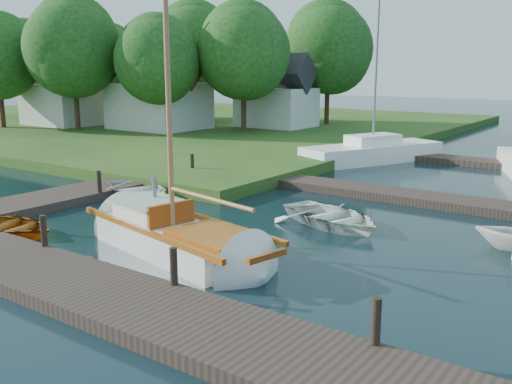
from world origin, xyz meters
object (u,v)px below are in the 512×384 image
Objects in this scene: house_c at (276,98)px; tree_2 at (158,60)px; tree_3 at (244,51)px; marina_boat_0 at (373,151)px; tree_1 at (73,47)px; mooring_post_5 at (192,163)px; tree_7 at (329,48)px; house_b at (65,94)px; mooring_post_4 at (99,181)px; mooring_post_2 at (174,266)px; tree_4 at (194,47)px; mooring_post_3 at (376,321)px; dinghy at (5,222)px; tree_5 at (108,60)px; house_a at (159,94)px; mooring_post_1 at (44,231)px; tree_6 at (25,57)px; sailboat at (181,241)px; tender_c at (332,213)px; tender_a at (138,187)px.

house_c is 0.67× the size of tree_2.
tree_2 is at bearing -135.00° from tree_3.
marina_boat_0 is 22.12m from tree_1.
mooring_post_5 is 0.09× the size of tree_7.
tree_2 is at bearing -116.70° from house_c.
house_b is 16.13m from house_c.
tree_1 is at bearing 144.67° from mooring_post_4.
mooring_post_2 is 36.28m from tree_4.
marina_boat_0 reaches higher than mooring_post_3.
tree_7 is at bearing 21.80° from tree_4.
dinghy is 0.63× the size of house_c.
marina_boat_0 is 28.43m from tree_5.
tree_3 is at bearing 130.95° from mooring_post_3.
house_a is 1.09× the size of house_b.
house_a is (-17.00, 21.00, 2.26)m from mooring_post_1.
mooring_post_2 is 1.00× the size of mooring_post_4.
house_c is at bearing 112.38° from mooring_post_5.
house_b is (-25.00, 19.00, 2.07)m from mooring_post_1.
tree_7 is (24.00, 10.00, 0.56)m from tree_6.
house_a is at bearing 148.30° from sailboat.
mooring_post_2 is 0.24× the size of dinghy.
house_a reaches higher than house_c.
tree_7 is at bearing 36.98° from house_b.
tree_3 is at bearing 45.00° from tree_2.
mooring_post_2 is 0.09× the size of tree_3.
marina_boat_0 is (-2.27, 16.70, 0.23)m from sailboat.
mooring_post_4 is 14.59m from marina_boat_0.
house_a is 8.25m from house_b.
mooring_post_5 is at bearing -22.53° from tree_1.
mooring_post_5 is at bearing -40.24° from house_a.
tree_5 is (-27.00, 25.05, 4.72)m from mooring_post_1.
mooring_post_5 is 15.66m from tree_3.
mooring_post_2 reaches higher than tender_c.
tree_6 is at bearing 89.33° from tender_c.
tree_5 is (-31.50, 25.05, 4.72)m from mooring_post_2.
dinghy is 9.63m from tender_c.
tender_a is 0.47× the size of tree_2.
mooring_post_2 is at bearing 0.00° from mooring_post_1.
tree_3 is (-15.46, 16.12, 5.43)m from tender_c.
mooring_post_5 is at bearing 111.80° from mooring_post_1.
tree_6 reaches higher than tender_c.
tender_c is at bearing -20.65° from tree_6.
house_c is at bearing 29.74° from house_b.
tree_7 reaches higher than tree_2.
mooring_post_2 is 35.15m from house_b.
tree_1 is (-23.61, 14.82, 5.75)m from sailboat.
tree_2 is 0.97× the size of tree_5.
tender_c reaches higher than dinghy.
sailboat is at bearing 178.47° from tender_c.
marina_boat_0 is at bearing -22.78° from tree_4.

